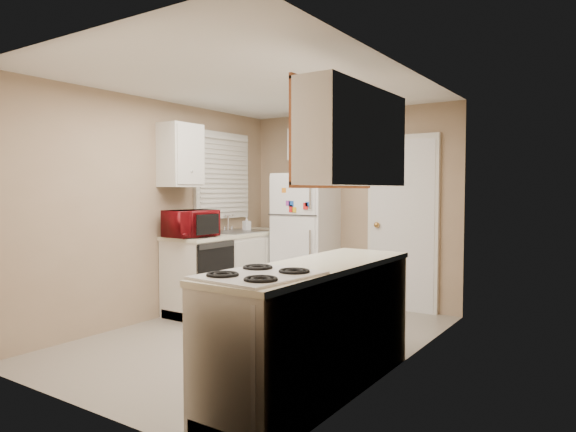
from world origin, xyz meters
The scene contains 19 objects.
floor centered at (0.00, 0.00, 0.00)m, with size 3.80×3.80×0.00m, color #AAA193.
ceiling centered at (0.00, 0.00, 2.40)m, with size 3.80×3.80×0.00m, color white.
wall_left centered at (-1.40, 0.00, 1.20)m, with size 3.80×3.80×0.00m, color tan.
wall_right centered at (1.40, 0.00, 1.20)m, with size 3.80×3.80×0.00m, color tan.
wall_back centered at (0.00, 1.90, 1.20)m, with size 2.80×2.80×0.00m, color tan.
wall_front centered at (0.00, -1.90, 1.20)m, with size 2.80×2.80×0.00m, color tan.
left_counter centered at (-1.10, 0.90, 0.45)m, with size 0.60×1.80×0.90m, color silver.
dishwasher centered at (-0.81, 0.30, 0.49)m, with size 0.03×0.58×0.72m, color black.
sink centered at (-1.10, 1.05, 0.86)m, with size 0.54×0.74×0.16m, color gray.
microwave centered at (-1.08, 0.20, 1.05)m, with size 0.30×0.54×0.36m, color maroon.
soap_bottle centered at (-1.15, 1.27, 1.00)m, with size 0.08×0.08×0.18m, color beige.
window_blinds centered at (-1.36, 1.05, 1.60)m, with size 0.10×0.98×1.08m, color silver.
upper_cabinet_left centered at (-1.25, 0.22, 1.80)m, with size 0.30×0.45×0.70m, color silver.
refrigerator centered at (-0.45, 1.59, 0.81)m, with size 0.67×0.65×1.62m, color white.
cabinet_over_fridge centered at (-0.40, 1.75, 2.00)m, with size 0.70×0.30×0.40m, color silver.
interior_door centered at (0.70, 1.86, 1.02)m, with size 0.86×0.06×2.08m, color white.
right_counter centered at (1.10, -0.80, 0.45)m, with size 0.60×2.00×0.90m, color silver.
stove centered at (1.09, -1.43, 0.42)m, with size 0.56×0.69×0.83m, color white.
upper_cabinet_right centered at (1.25, -0.50, 1.80)m, with size 0.30×1.20×0.70m, color silver.
Camera 1 is at (2.93, -3.86, 1.42)m, focal length 32.00 mm.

